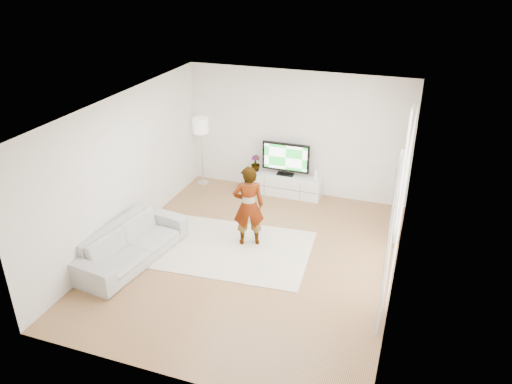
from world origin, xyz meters
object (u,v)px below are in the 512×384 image
(rug, at_px, (235,249))
(sofa, at_px, (131,244))
(television, at_px, (286,158))
(floor_lamp, at_px, (201,129))
(media_console, at_px, (285,184))
(player, at_px, (248,206))

(rug, bearing_deg, sofa, -150.51)
(television, height_order, sofa, television)
(television, distance_m, floor_lamp, 2.08)
(rug, bearing_deg, media_console, 85.42)
(media_console, xyz_separation_m, television, (0.00, 0.03, 0.64))
(television, bearing_deg, sofa, -117.26)
(rug, relative_size, player, 1.76)
(media_console, relative_size, television, 1.54)
(media_console, xyz_separation_m, rug, (-0.21, -2.60, -0.23))
(sofa, xyz_separation_m, floor_lamp, (-0.19, 3.45, 1.04))
(television, xyz_separation_m, player, (-0.04, -2.33, -0.08))
(media_console, relative_size, sofa, 0.73)
(media_console, distance_m, floor_lamp, 2.32)
(floor_lamp, bearing_deg, rug, -54.48)
(rug, distance_m, player, 0.87)
(floor_lamp, bearing_deg, media_console, 1.84)
(media_console, height_order, floor_lamp, floor_lamp)
(television, bearing_deg, floor_lamp, -177.38)
(television, relative_size, player, 0.69)
(player, distance_m, floor_lamp, 3.04)
(rug, height_order, player, player)
(rug, distance_m, sofa, 1.89)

